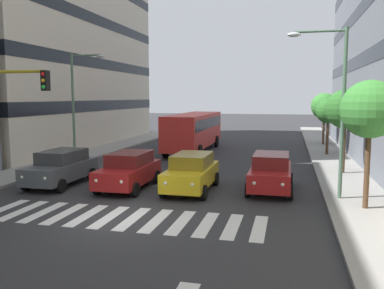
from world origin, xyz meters
name	(u,v)px	position (x,y,z in m)	size (l,w,h in m)	color
ground_plane	(121,218)	(0.00, 0.00, 0.00)	(180.00, 180.00, 0.00)	#2D2D30
sidewalk_left	(382,235)	(-8.71, 0.00, 0.07)	(2.74, 90.00, 0.15)	gray
building_right_block_0	(53,2)	(14.46, -19.32, 12.54)	(8.79, 24.39, 25.08)	beige
crosswalk_markings	(121,218)	(0.00, 0.00, 0.00)	(10.35, 2.80, 0.01)	silver
car_0	(271,172)	(-5.05, -5.58, 0.89)	(2.02, 4.44, 1.72)	maroon
car_1	(192,172)	(-1.48, -4.70, 0.89)	(2.02, 4.44, 1.72)	gold
car_2	(129,170)	(1.54, -4.51, 0.89)	(2.02, 4.44, 1.72)	maroon
car_3	(61,167)	(5.09, -4.43, 0.89)	(2.02, 4.44, 1.72)	#474C51
bus_behind_traffic	(194,128)	(1.54, -18.00, 1.86)	(2.78, 10.50, 3.00)	red
street_lamp_left	(334,96)	(-7.58, -4.28, 4.38)	(2.39, 0.28, 6.98)	#4C6B56
street_lamp_right	(78,96)	(7.58, -10.73, 4.37)	(2.38, 0.28, 6.98)	#4C6B56
street_tree_0	(370,110)	(-8.71, -2.90, 3.87)	(2.16, 2.16, 4.83)	#513823
street_tree_1	(345,109)	(-8.78, -10.29, 3.66)	(2.14, 2.14, 4.61)	#513823
street_tree_2	(328,111)	(-8.57, -17.79, 3.28)	(1.80, 1.80, 4.07)	#513823
street_tree_3	(324,106)	(-8.80, -24.28, 3.51)	(2.31, 2.31, 4.54)	#513823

